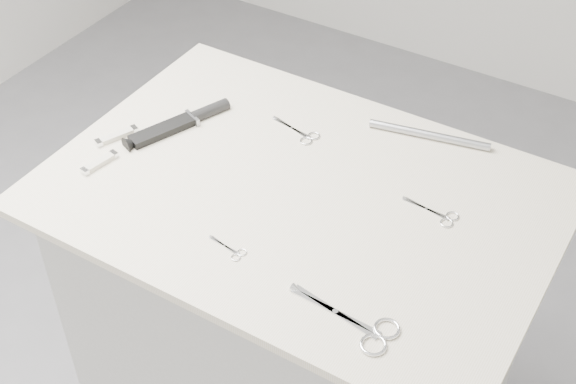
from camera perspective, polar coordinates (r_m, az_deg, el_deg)
The scene contains 10 objects.
plinth at distance 1.93m, azimuth 0.70°, elevation -10.39°, with size 0.90×0.60×0.90m, color #B1B0AE.
display_board at distance 1.60m, azimuth 0.84°, elevation -0.17°, with size 1.00×0.70×0.02m, color beige.
large_shears at distance 1.35m, azimuth 5.41°, elevation -9.58°, with size 0.20×0.09×0.01m.
embroidery_scissors_a at distance 1.73m, azimuth 1.00°, elevation 4.15°, with size 0.12×0.06×0.00m.
embroidery_scissors_b at distance 1.56m, azimuth 10.68°, elevation -1.60°, with size 0.11×0.05×0.00m.
tiny_scissors at distance 1.47m, azimuth -4.06°, elevation -4.14°, with size 0.08×0.04×0.00m.
sheathed_knife at distance 1.77m, azimuth -7.39°, elevation 5.02°, with size 0.12×0.24×0.03m.
pocket_knife_a at distance 1.76m, azimuth -12.09°, elevation 3.93°, with size 0.06×0.10×0.01m.
pocket_knife_b at distance 1.69m, azimuth -13.25°, elevation 2.05°, with size 0.03×0.09×0.01m.
metal_rail at distance 1.74m, azimuth 10.01°, elevation 4.02°, with size 0.02×0.02×0.26m, color #999BA1.
Camera 1 is at (0.60, -1.03, 1.97)m, focal length 50.00 mm.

